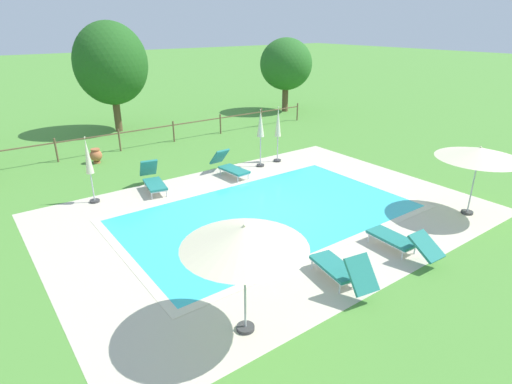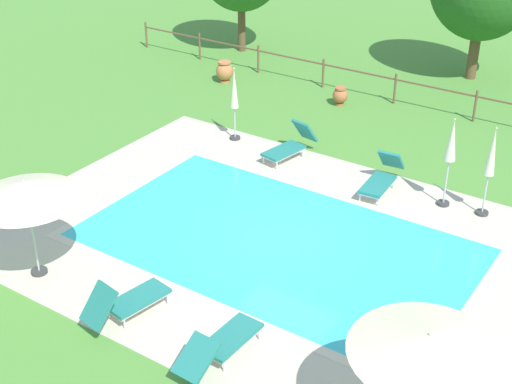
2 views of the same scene
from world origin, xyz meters
The scene contains 17 objects.
ground_plane centered at (0.00, 0.00, 0.00)m, with size 160.00×160.00×0.00m, color #518E38.
pool_deck_paving centered at (0.00, 0.00, 0.00)m, with size 13.17×9.42×0.01m, color beige.
swimming_pool_water centered at (0.00, 0.00, 0.01)m, with size 8.98×5.22×0.01m, color #38C6D1.
pool_coping_rim centered at (0.00, 0.00, 0.01)m, with size 9.46×5.70×0.01m.
sun_lounger_north_near_steps centered at (-2.13, 4.01, 0.40)m, with size 0.93×1.91×1.01m.
sun_lounger_north_mid centered at (1.28, -3.95, 0.36)m, with size 0.67×2.06×0.78m.
sun_lounger_north_far centered at (0.91, 3.67, 0.39)m, with size 0.75×1.93×0.97m.
sun_lounger_north_end centered at (-1.02, -4.00, 0.39)m, with size 0.91×1.94×0.98m.
patio_umbrella_open_foreground centered at (-3.69, -3.96, 2.07)m, with size 2.36×2.36×2.32m.
patio_umbrella_open_by_bench centered at (5.04, -3.73, 1.99)m, with size 2.50×2.50×2.21m.
patio_umbrella_closed_row_west centered at (3.55, 3.95, 1.55)m, with size 0.32×0.32×2.37m.
patio_umbrella_closed_row_mid_west centered at (-4.18, 4.18, 1.45)m, with size 0.32×0.32×2.27m.
patio_umbrella_closed_row_centre centered at (2.57, 3.87, 1.65)m, with size 0.32×0.32×2.39m.
terracotta_urn_by_tree centered at (-2.83, 8.38, 0.34)m, with size 0.51×0.51×0.63m.
perimeter_fence centered at (-1.38, 9.52, 0.68)m, with size 22.11×0.08×1.05m.
tree_far_west centered at (10.87, 12.15, 3.04)m, with size 3.38×3.38×4.70m.
tree_centre centered at (-0.08, 13.38, 3.58)m, with size 3.79×3.79×5.71m.
Camera 1 is at (-7.42, -9.37, 5.64)m, focal length 29.23 mm.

